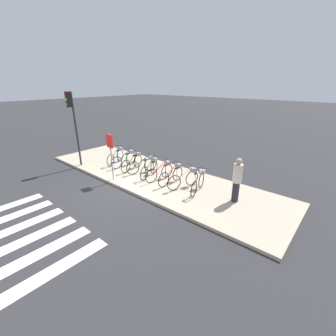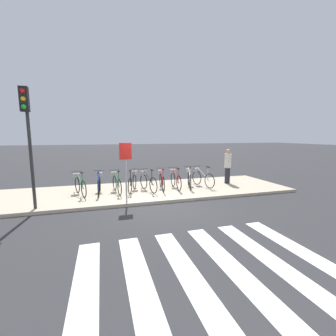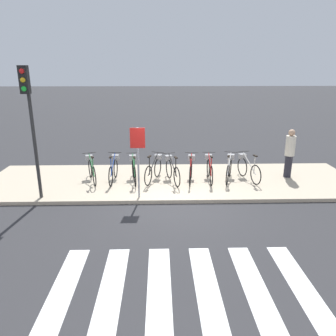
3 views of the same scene
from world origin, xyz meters
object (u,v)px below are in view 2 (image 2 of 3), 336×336
(parked_bicycle_5, at_px, (162,180))
(parked_bicycle_8, at_px, (202,177))
(parked_bicycle_3, at_px, (133,181))
(parked_bicycle_7, at_px, (189,178))
(parked_bicycle_0, at_px, (80,184))
(parked_bicycle_2, at_px, (116,182))
(parked_bicycle_4, at_px, (147,181))
(traffic_light, at_px, (27,124))
(pedestrian, at_px, (228,165))
(sign_post, at_px, (126,162))
(parked_bicycle_1, at_px, (99,183))
(parked_bicycle_6, at_px, (175,179))

(parked_bicycle_5, xyz_separation_m, parked_bicycle_8, (2.03, 0.11, 0.00))
(parked_bicycle_3, xyz_separation_m, parked_bicycle_7, (2.65, -0.03, 0.00))
(parked_bicycle_0, bearing_deg, parked_bicycle_3, 0.55)
(parked_bicycle_2, distance_m, parked_bicycle_8, 4.02)
(parked_bicycle_2, distance_m, parked_bicycle_3, 0.71)
(parked_bicycle_3, xyz_separation_m, parked_bicycle_4, (0.62, -0.13, 0.00))
(traffic_light, bearing_deg, parked_bicycle_0, 50.93)
(parked_bicycle_8, bearing_deg, parked_bicycle_4, -176.81)
(pedestrian, height_order, sign_post, sign_post)
(parked_bicycle_3, bearing_deg, parked_bicycle_1, -179.34)
(pedestrian, distance_m, traffic_light, 8.72)
(parked_bicycle_4, height_order, traffic_light, traffic_light)
(parked_bicycle_4, bearing_deg, parked_bicycle_8, 3.19)
(traffic_light, distance_m, sign_post, 3.29)
(parked_bicycle_8, bearing_deg, parked_bicycle_2, -178.81)
(parked_bicycle_5, distance_m, parked_bicycle_8, 2.03)
(parked_bicycle_8, distance_m, pedestrian, 1.63)
(sign_post, bearing_deg, parked_bicycle_1, 122.19)
(parked_bicycle_5, bearing_deg, sign_post, -139.90)
(parked_bicycle_8, xyz_separation_m, traffic_light, (-6.78, -1.62, 2.34))
(parked_bicycle_0, distance_m, parked_bicycle_5, 3.47)
(parked_bicycle_5, height_order, sign_post, sign_post)
(parked_bicycle_2, relative_size, parked_bicycle_8, 1.02)
(parked_bicycle_3, height_order, parked_bicycle_6, same)
(parked_bicycle_1, bearing_deg, parked_bicycle_5, -1.64)
(parked_bicycle_3, height_order, parked_bicycle_7, same)
(parked_bicycle_0, bearing_deg, sign_post, -41.40)
(parked_bicycle_1, height_order, traffic_light, traffic_light)
(parked_bicycle_7, distance_m, parked_bicycle_8, 0.67)
(parked_bicycle_5, relative_size, traffic_light, 0.42)
(sign_post, bearing_deg, parked_bicycle_2, 100.04)
(pedestrian, bearing_deg, traffic_light, -167.53)
(parked_bicycle_8, bearing_deg, sign_post, -157.33)
(traffic_light, bearing_deg, sign_post, 0.86)
(traffic_light, bearing_deg, parked_bicycle_7, 14.40)
(parked_bicycle_5, bearing_deg, pedestrian, 5.34)
(pedestrian, bearing_deg, parked_bicycle_0, -177.88)
(parked_bicycle_4, bearing_deg, parked_bicycle_3, 167.92)
(parked_bicycle_0, bearing_deg, traffic_light, -129.07)
(parked_bicycle_7, bearing_deg, traffic_light, -165.60)
(parked_bicycle_8, bearing_deg, pedestrian, 8.24)
(parked_bicycle_3, relative_size, parked_bicycle_6, 0.95)
(parked_bicycle_0, distance_m, parked_bicycle_4, 2.81)
(parked_bicycle_0, height_order, parked_bicycle_2, same)
(parked_bicycle_0, xyz_separation_m, parked_bicycle_6, (4.13, -0.03, 0.00))
(parked_bicycle_7, distance_m, pedestrian, 2.27)
(parked_bicycle_1, relative_size, parked_bicycle_7, 1.04)
(parked_bicycle_7, height_order, parked_bicycle_8, same)
(parked_bicycle_2, bearing_deg, parked_bicycle_7, 0.63)
(sign_post, bearing_deg, parked_bicycle_3, 74.03)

